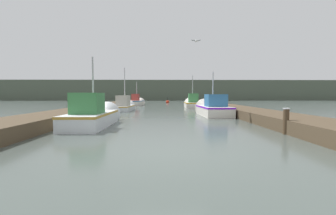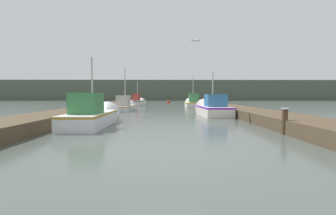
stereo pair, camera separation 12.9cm
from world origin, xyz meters
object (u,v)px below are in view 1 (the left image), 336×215
Objects in this scene: fishing_boat_2 at (125,106)px; mooring_piling_1 at (195,101)px; mooring_piling_0 at (125,103)px; fishing_boat_3 at (192,103)px; channel_buoy at (168,102)px; seagull_lead at (196,41)px; mooring_piling_2 at (286,121)px; fishing_boat_0 at (95,115)px; fishing_boat_1 at (212,108)px; fishing_boat_4 at (137,102)px.

fishing_boat_2 reaches higher than mooring_piling_1.
fishing_boat_2 is 13.03m from mooring_piling_1.
mooring_piling_0 is (-1.08, 6.42, 0.05)m from fishing_boat_2.
fishing_boat_2 is 8.73m from fishing_boat_3.
channel_buoy is at bearing 65.86° from mooring_piling_0.
mooring_piling_0 is 0.97× the size of mooring_piling_1.
mooring_piling_1 is 18.60m from seagull_lead.
mooring_piling_1 is 1.03× the size of mooring_piling_2.
fishing_boat_0 is 16.57m from mooring_piling_0.
seagull_lead is at bearing -98.05° from mooring_piling_1.
fishing_boat_0 is 10.10m from fishing_boat_2.
fishing_boat_4 reaches higher than fishing_boat_1.
fishing_boat_4 is 4.67× the size of mooring_piling_0.
fishing_boat_4 is at bearing 113.75° from fishing_boat_1.
mooring_piling_0 is at bearing -102.09° from fishing_boat_4.
fishing_boat_1 is at bearing -53.97° from mooring_piling_0.
channel_buoy is (5.47, 12.20, -0.34)m from mooring_piling_0.
fishing_boat_2 is at bearing -103.26° from channel_buoy.
fishing_boat_2 is at bearing 123.84° from seagull_lead.
fishing_boat_1 is 8.83× the size of seagull_lead.
fishing_boat_2 is 19.14m from channel_buoy.
mooring_piling_0 reaches higher than channel_buoy.
fishing_boat_3 is 4.79× the size of mooring_piling_1.
fishing_boat_0 is 4.90× the size of mooring_piling_1.
fishing_boat_2 is 6.51m from mooring_piling_0.
fishing_boat_2 reaches higher than mooring_piling_2.
fishing_boat_0 reaches higher than mooring_piling_2.
fishing_boat_2 is at bearing -80.47° from mooring_piling_0.
seagull_lead is at bearing -52.25° from fishing_boat_2.
fishing_boat_3 is at bearing -26.99° from fishing_boat_4.
seagull_lead reaches higher than fishing_boat_0.
mooring_piling_0 is (-1.09, -3.32, 0.03)m from fishing_boat_4.
fishing_boat_4 is at bearing 105.76° from seagull_lead.
fishing_boat_0 is at bearing -86.61° from fishing_boat_2.
fishing_boat_2 is 9.75m from fishing_boat_4.
fishing_boat_4 is 3.50m from mooring_piling_0.
mooring_piling_1 reaches higher than channel_buoy.
channel_buoy is at bearing 78.81° from fishing_boat_2.
mooring_piling_1 is at bearing 84.17° from fishing_boat_1.
mooring_piling_2 is (0.17, -23.05, -0.02)m from mooring_piling_1.
fishing_boat_1 is 4.85× the size of mooring_piling_0.
fishing_boat_1 is 15.13m from mooring_piling_1.
fishing_boat_0 is 21.78m from mooring_piling_1.
fishing_boat_4 is at bearing 148.52° from fishing_boat_3.
seagull_lead is (6.64, -14.16, 4.19)m from mooring_piling_0.
mooring_piling_0 is at bearing -114.14° from channel_buoy.
mooring_piling_1 is (8.10, 10.21, 0.07)m from fishing_boat_2.
fishing_boat_2 is at bearing 143.36° from fishing_boat_1.
mooring_piling_2 is 7.13m from seagull_lead.
fishing_boat_2 is 4.39× the size of mooring_piling_1.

